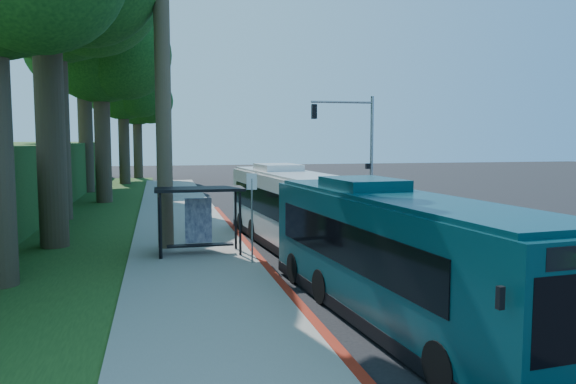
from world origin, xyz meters
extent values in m
plane|color=black|center=(0.00, 0.00, 0.00)|extent=(140.00, 140.00, 0.00)
cube|color=gray|center=(-7.30, 0.00, 0.06)|extent=(4.50, 70.00, 0.12)
cube|color=maroon|center=(-5.00, -4.00, 0.07)|extent=(0.25, 30.00, 0.13)
cube|color=#234719|center=(-13.00, 5.00, 0.03)|extent=(8.00, 70.00, 0.06)
cube|color=black|center=(-7.00, -3.00, 2.50)|extent=(3.20, 1.50, 0.10)
cube|color=black|center=(-8.45, -3.00, 1.20)|extent=(0.06, 1.30, 2.20)
cube|color=navy|center=(-7.00, -2.30, 1.25)|extent=(1.00, 0.12, 1.70)
cube|color=black|center=(-7.00, -3.10, 0.45)|extent=(2.40, 0.40, 0.06)
cube|color=black|center=(-8.40, -2.40, 1.20)|extent=(0.08, 0.08, 2.40)
cube|color=black|center=(-5.60, -2.40, 1.20)|extent=(0.08, 0.08, 2.40)
cube|color=black|center=(-8.40, -3.60, 1.20)|extent=(0.08, 0.08, 2.40)
cube|color=black|center=(-5.60, -3.60, 1.20)|extent=(0.08, 0.08, 2.40)
cylinder|color=gray|center=(-5.40, -5.00, 1.50)|extent=(0.06, 0.06, 3.00)
cube|color=white|center=(-5.40, -5.00, 2.90)|extent=(0.35, 0.04, 0.55)
cylinder|color=gray|center=(4.80, 10.00, 3.50)|extent=(0.20, 0.20, 7.00)
cylinder|color=gray|center=(2.80, 10.00, 6.60)|extent=(4.00, 0.14, 0.14)
cube|color=black|center=(1.00, 10.00, 6.00)|extent=(0.30, 0.30, 0.90)
cube|color=black|center=(4.55, 10.00, 2.60)|extent=(0.25, 0.25, 0.35)
cylinder|color=#4C3F2D|center=(-8.20, -1.50, 6.50)|extent=(0.60, 0.60, 13.00)
cylinder|color=#382B1E|center=(-12.50, 0.00, 5.25)|extent=(1.10, 1.10, 10.50)
cylinder|color=#382B1E|center=(-13.50, 8.00, 5.95)|extent=(1.18, 1.18, 11.90)
cylinder|color=#382B1E|center=(-12.00, 16.00, 4.90)|extent=(1.06, 1.06, 9.80)
sphere|color=black|center=(-12.00, 16.00, 10.92)|extent=(8.40, 8.40, 8.40)
sphere|color=black|center=(-10.32, 14.74, 9.80)|extent=(5.88, 5.88, 5.88)
sphere|color=black|center=(-13.47, 17.47, 10.08)|extent=(5.46, 5.46, 5.46)
cylinder|color=#382B1E|center=(-14.00, 24.00, 5.60)|extent=(1.14, 1.14, 11.20)
sphere|color=black|center=(-14.00, 24.00, 12.48)|extent=(9.60, 9.60, 9.60)
sphere|color=black|center=(-12.08, 22.56, 11.20)|extent=(6.72, 6.72, 6.72)
sphere|color=black|center=(-15.68, 25.68, 11.52)|extent=(6.24, 6.24, 6.24)
cylinder|color=#382B1E|center=(-11.50, 32.00, 4.55)|extent=(1.02, 1.02, 9.10)
sphere|color=black|center=(-11.50, 32.00, 10.14)|extent=(8.00, 8.00, 8.00)
sphere|color=black|center=(-9.90, 30.80, 9.10)|extent=(5.60, 5.60, 5.60)
sphere|color=black|center=(-12.90, 33.40, 9.36)|extent=(5.20, 5.20, 5.20)
cylinder|color=#382B1E|center=(-10.50, 40.00, 4.20)|extent=(0.98, 0.98, 8.40)
sphere|color=black|center=(-10.50, 40.00, 9.36)|extent=(7.00, 7.00, 7.00)
sphere|color=black|center=(-9.10, 38.95, 8.40)|extent=(4.90, 4.90, 4.90)
sphere|color=black|center=(-11.72, 41.23, 8.64)|extent=(4.55, 4.55, 4.55)
cube|color=silver|center=(-3.30, -1.95, 1.61)|extent=(3.21, 11.02, 2.58)
cube|color=black|center=(-3.30, -1.95, 0.27)|extent=(3.24, 11.07, 0.32)
cube|color=black|center=(-3.34, -1.50, 1.86)|extent=(3.07, 8.64, 1.00)
cube|color=black|center=(-2.85, -7.32, 1.81)|extent=(2.03, 0.28, 1.27)
cube|color=black|center=(-3.75, 3.42, 1.90)|extent=(1.85, 0.26, 0.91)
cube|color=#19E533|center=(-2.85, -7.32, 2.67)|extent=(1.50, 0.22, 0.25)
cube|color=silver|center=(-3.30, -1.95, 2.94)|extent=(2.98, 10.46, 0.11)
cube|color=silver|center=(-3.45, -0.14, 3.10)|extent=(1.80, 2.39, 0.32)
cylinder|color=black|center=(-4.05, -5.50, 0.45)|extent=(0.35, 0.92, 0.91)
cylinder|color=black|center=(-1.97, -5.32, 0.45)|extent=(0.35, 0.92, 0.91)
cylinder|color=black|center=(-4.69, 2.08, 0.45)|extent=(0.35, 0.92, 0.91)
cylinder|color=black|center=(-2.61, 2.25, 0.45)|extent=(0.35, 0.92, 0.91)
cube|color=#0A3239|center=(-3.07, -11.55, 1.63)|extent=(3.30, 11.17, 2.61)
cube|color=black|center=(-3.07, -11.55, 0.28)|extent=(3.33, 11.22, 0.32)
cube|color=black|center=(-3.11, -11.10, 1.88)|extent=(3.14, 8.76, 1.01)
cube|color=black|center=(-3.55, -6.12, 1.93)|extent=(1.87, 0.28, 0.92)
cube|color=#0A3239|center=(-3.07, -11.55, 2.98)|extent=(3.07, 10.60, 0.11)
cube|color=#0A3239|center=(-3.23, -9.73, 3.14)|extent=(1.83, 2.43, 0.32)
cylinder|color=black|center=(-3.81, -15.15, 0.46)|extent=(0.36, 0.94, 0.92)
cylinder|color=black|center=(-1.70, -14.97, 0.46)|extent=(0.36, 0.94, 0.92)
cylinder|color=black|center=(-4.49, -7.48, 0.46)|extent=(0.36, 0.94, 0.92)
cylinder|color=black|center=(-2.38, -7.29, 0.46)|extent=(0.36, 0.94, 0.92)
imported|color=silver|center=(2.05, 5.41, 0.75)|extent=(2.81, 5.55, 1.50)
camera|label=1|loc=(-8.47, -23.52, 4.32)|focal=35.00mm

